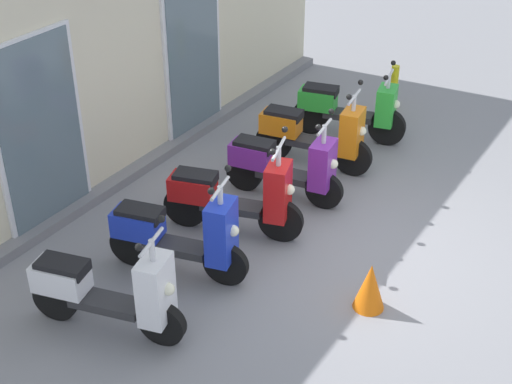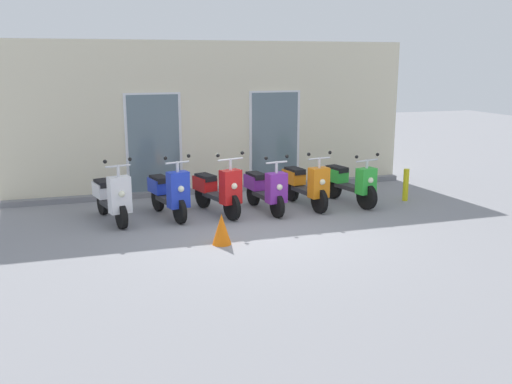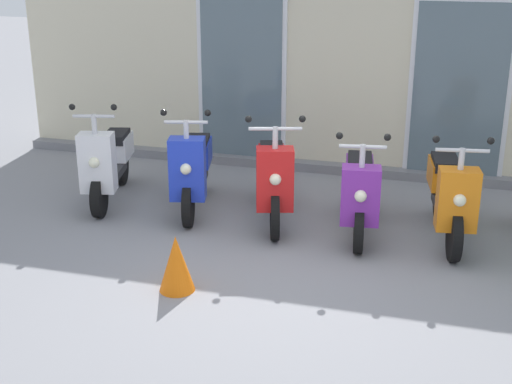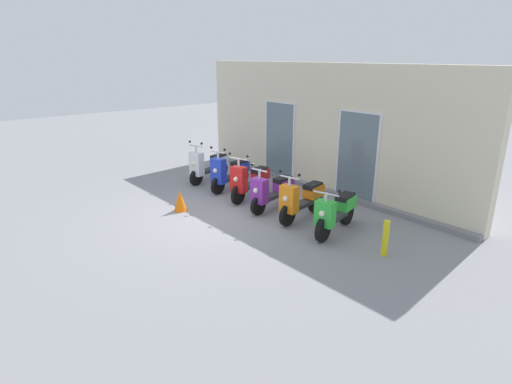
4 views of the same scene
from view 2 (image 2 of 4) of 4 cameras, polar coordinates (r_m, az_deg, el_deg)
ground_plane at (r=10.27m, az=0.25°, el=-3.77°), size 40.00×40.00×0.00m
storefront_facade at (r=13.12m, az=-4.23°, el=7.27°), size 9.31×0.50×3.42m
scooter_white at (r=10.96m, az=-14.35°, el=-0.46°), size 0.71×1.58×1.29m
scooter_blue at (r=11.04m, az=-8.79°, el=0.00°), size 0.70×1.54×1.29m
scooter_red at (r=11.17m, az=-3.90°, el=0.26°), size 0.80×1.62×1.31m
scooter_purple at (r=11.35m, az=0.94°, el=0.36°), size 0.59×1.53×1.22m
scooter_orange at (r=11.73m, az=5.02°, el=0.82°), size 0.62×1.62×1.24m
scooter_green at (r=12.15m, az=9.41°, el=0.96°), size 0.74×1.62×1.14m
curb_bollard at (r=12.69m, az=14.86°, el=0.70°), size 0.12×0.12×0.70m
traffic_cone at (r=9.39m, az=-3.48°, el=-3.76°), size 0.32×0.32×0.52m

